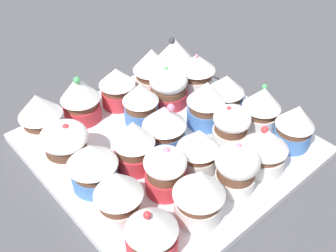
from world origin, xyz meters
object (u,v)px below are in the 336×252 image
(cupcake_7, at_px, (206,103))
(cupcake_9, at_px, (152,69))
(baking_tray, at_px, (168,144))
(cupcake_16, at_px, (165,171))
(cupcake_5, at_px, (264,149))
(cupcake_11, at_px, (198,149))
(cupcake_20, at_px, (118,194))
(cupcake_19, at_px, (151,230))
(cupcake_1, at_px, (261,107))
(cupcake_4, at_px, (175,58))
(cupcake_12, at_px, (165,125))
(cupcake_13, at_px, (143,102))
(cupcake_0, at_px, (295,125))
(cupcake_10, at_px, (237,167))
(cupcake_17, at_px, (134,144))
(cupcake_22, at_px, (65,145))
(cupcake_14, at_px, (117,86))
(cupcake_23, at_px, (41,116))
(cupcake_8, at_px, (169,87))
(cupcake_6, at_px, (231,126))
(cupcake_15, at_px, (199,193))
(cupcake_18, at_px, (80,97))
(cupcake_3, at_px, (196,72))
(cupcake_21, at_px, (91,162))
(cupcake_2, at_px, (224,92))

(cupcake_7, height_order, cupcake_9, same)
(baking_tray, xyz_separation_m, cupcake_16, (-0.07, 0.06, 0.04))
(cupcake_5, relative_size, cupcake_11, 1.00)
(cupcake_5, relative_size, cupcake_20, 0.92)
(cupcake_5, xyz_separation_m, cupcake_19, (0.00, 0.20, 0.00))
(cupcake_1, distance_m, cupcake_4, 0.19)
(cupcake_12, xyz_separation_m, cupcake_13, (0.06, -0.01, 0.00))
(baking_tray, height_order, cupcake_0, cupcake_0)
(cupcake_16, distance_m, cupcake_19, 0.09)
(cupcake_5, xyz_separation_m, cupcake_16, (0.06, 0.13, 0.00))
(cupcake_20, bearing_deg, cupcake_16, -93.54)
(cupcake_10, xyz_separation_m, cupcake_17, (0.12, 0.07, 0.00))
(cupcake_10, xyz_separation_m, cupcake_22, (0.18, 0.14, -0.00))
(cupcake_14, relative_size, cupcake_23, 0.90)
(cupcake_8, bearing_deg, cupcake_6, -178.55)
(cupcake_1, distance_m, cupcake_15, 0.20)
(cupcake_1, distance_m, cupcake_14, 0.23)
(cupcake_9, xyz_separation_m, cupcake_18, (0.01, 0.14, 0.00))
(cupcake_3, relative_size, cupcake_15, 0.92)
(cupcake_22, bearing_deg, cupcake_7, -107.25)
(cupcake_11, relative_size, cupcake_21, 0.99)
(cupcake_19, bearing_deg, cupcake_17, -29.80)
(cupcake_5, relative_size, cupcake_9, 0.90)
(cupcake_4, height_order, cupcake_10, cupcake_4)
(baking_tray, distance_m, cupcake_18, 0.15)
(cupcake_0, bearing_deg, cupcake_17, 59.33)
(baking_tray, xyz_separation_m, cupcake_9, (0.12, -0.07, 0.05))
(baking_tray, bearing_deg, cupcake_19, 132.92)
(cupcake_18, bearing_deg, cupcake_23, 90.93)
(cupcake_13, relative_size, cupcake_23, 0.92)
(cupcake_5, bearing_deg, cupcake_10, 88.77)
(cupcake_14, bearing_deg, cupcake_12, 177.27)
(cupcake_15, bearing_deg, cupcake_3, -44.00)
(cupcake_1, bearing_deg, cupcake_6, 83.99)
(cupcake_15, distance_m, cupcake_20, 0.09)
(cupcake_5, distance_m, cupcake_9, 0.25)
(cupcake_5, height_order, cupcake_7, cupcake_7)
(cupcake_3, xyz_separation_m, cupcake_17, (-0.08, 0.19, 0.00))
(cupcake_19, bearing_deg, cupcake_22, 0.06)
(cupcake_22, bearing_deg, cupcake_23, -1.64)
(cupcake_3, bearing_deg, cupcake_7, 144.20)
(cupcake_9, distance_m, cupcake_10, 0.26)
(cupcake_8, xyz_separation_m, cupcake_17, (-0.08, 0.13, 0.01))
(baking_tray, distance_m, cupcake_13, 0.08)
(cupcake_7, height_order, cupcake_11, cupcake_7)
(cupcake_5, relative_size, cupcake_17, 0.90)
(cupcake_6, distance_m, cupcake_12, 0.10)
(cupcake_5, bearing_deg, cupcake_2, -25.26)
(cupcake_8, distance_m, cupcake_15, 0.24)
(cupcake_13, distance_m, cupcake_16, 0.15)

